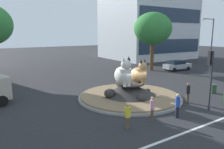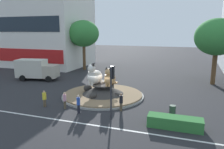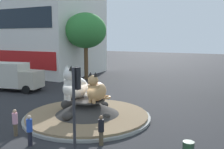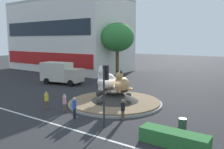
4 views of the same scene
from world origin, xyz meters
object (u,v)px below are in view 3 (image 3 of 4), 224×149
at_px(shophouse_block, 25,30).
at_px(pedestrian_pink_shirt, 15,122).
at_px(pedestrian_black_shirt, 101,129).
at_px(delivery_box_truck, 13,76).
at_px(broadleaf_tree_behind_island, 86,31).
at_px(pedestrian_blue_shirt, 30,129).
at_px(cat_statue_calico, 96,90).
at_px(traffic_light_mast, 76,96).
at_px(cat_statue_white, 74,86).

xyz_separation_m(shophouse_block, pedestrian_pink_shirt, (21.79, -22.41, -6.19)).
xyz_separation_m(pedestrian_black_shirt, delivery_box_truck, (-15.86, 8.26, 0.74)).
height_order(pedestrian_pink_shirt, pedestrian_black_shirt, pedestrian_black_shirt).
bearing_deg(delivery_box_truck, shophouse_block, 119.40).
distance_m(broadleaf_tree_behind_island, pedestrian_blue_shirt, 23.14).
xyz_separation_m(cat_statue_calico, pedestrian_pink_shirt, (-2.89, -4.71, -1.32)).
bearing_deg(traffic_light_mast, pedestrian_blue_shirt, 94.22).
height_order(cat_statue_calico, delivery_box_truck, cat_statue_calico).
relative_size(shophouse_block, delivery_box_truck, 3.92).
height_order(traffic_light_mast, shophouse_block, shophouse_block).
bearing_deg(pedestrian_pink_shirt, traffic_light_mast, -105.66).
distance_m(pedestrian_blue_shirt, pedestrian_pink_shirt, 1.91).
xyz_separation_m(cat_statue_white, cat_statue_calico, (1.82, 0.05, -0.14)).
xyz_separation_m(cat_statue_calico, pedestrian_black_shirt, (2.38, -3.52, -1.30)).
xyz_separation_m(cat_statue_calico, shophouse_block, (-24.68, 17.70, 4.87)).
bearing_deg(cat_statue_white, shophouse_block, -115.10).
distance_m(traffic_light_mast, shophouse_block, 35.71).
xyz_separation_m(shophouse_block, pedestrian_black_shirt, (27.06, -21.21, -6.17)).
relative_size(pedestrian_pink_shirt, pedestrian_black_shirt, 0.97).
bearing_deg(traffic_light_mast, cat_statue_calico, 29.02).
relative_size(traffic_light_mast, broadleaf_tree_behind_island, 0.49).
distance_m(cat_statue_calico, pedestrian_black_shirt, 4.44).
height_order(cat_statue_white, cat_statue_calico, cat_statue_white).
distance_m(pedestrian_black_shirt, delivery_box_truck, 17.90).
xyz_separation_m(broadleaf_tree_behind_island, pedestrian_blue_shirt, (9.40, -20.33, -5.82)).
bearing_deg(traffic_light_mast, broadleaf_tree_behind_island, 39.40).
height_order(pedestrian_blue_shirt, delivery_box_truck, delivery_box_truck).
distance_m(cat_statue_white, pedestrian_blue_shirt, 5.52).
bearing_deg(pedestrian_pink_shirt, delivery_box_truck, 42.01).
distance_m(cat_statue_white, delivery_box_truck, 12.62).
height_order(traffic_light_mast, pedestrian_black_shirt, traffic_light_mast).
relative_size(cat_statue_white, pedestrian_pink_shirt, 1.58).
bearing_deg(cat_statue_calico, pedestrian_blue_shirt, -11.70).
height_order(cat_statue_white, pedestrian_black_shirt, cat_statue_white).
bearing_deg(cat_statue_calico, delivery_box_truck, -109.52).
distance_m(cat_statue_calico, broadleaf_tree_behind_island, 18.85).
height_order(shophouse_block, broadleaf_tree_behind_island, shophouse_block).
relative_size(broadleaf_tree_behind_island, pedestrian_blue_shirt, 5.29).
distance_m(pedestrian_pink_shirt, pedestrian_black_shirt, 5.40).
bearing_deg(pedestrian_black_shirt, traffic_light_mast, -44.90).
height_order(pedestrian_blue_shirt, pedestrian_pink_shirt, pedestrian_blue_shirt).
height_order(cat_statue_white, delivery_box_truck, cat_statue_white).
bearing_deg(shophouse_block, pedestrian_black_shirt, -37.63).
height_order(cat_statue_white, pedestrian_blue_shirt, cat_statue_white).
height_order(traffic_light_mast, broadleaf_tree_behind_island, broadleaf_tree_behind_island).
distance_m(traffic_light_mast, pedestrian_black_shirt, 3.06).
height_order(cat_statue_calico, pedestrian_black_shirt, cat_statue_calico).
bearing_deg(shophouse_block, pedestrian_blue_shirt, -43.86).
relative_size(cat_statue_calico, broadleaf_tree_behind_island, 0.23).
height_order(pedestrian_pink_shirt, delivery_box_truck, delivery_box_truck).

